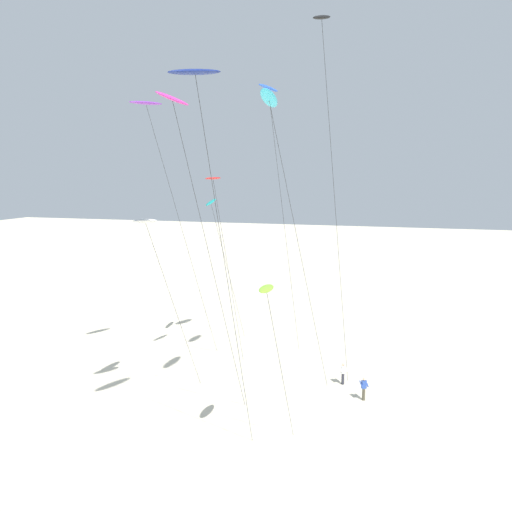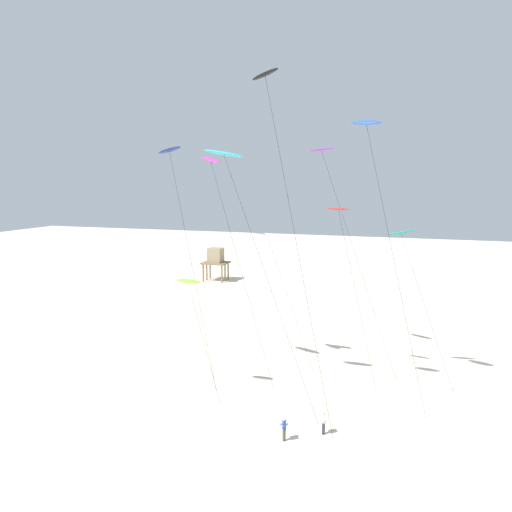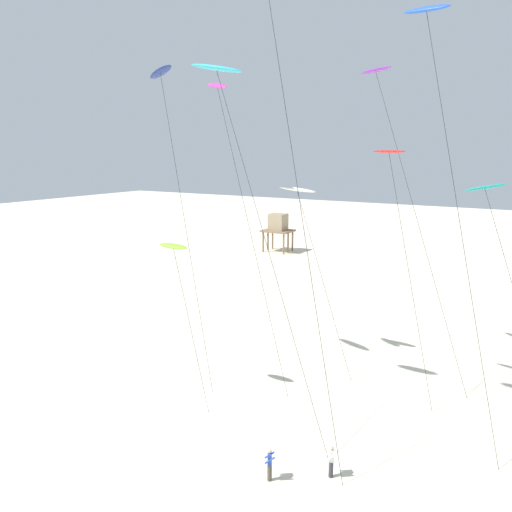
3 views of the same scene
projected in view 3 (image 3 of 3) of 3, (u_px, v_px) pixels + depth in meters
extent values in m
plane|color=beige|center=(217.00, 435.00, 27.91)|extent=(260.00, 260.00, 0.00)
ellipsoid|color=red|center=(389.00, 151.00, 29.99)|extent=(2.17, 0.89, 0.25)
cylinder|color=#262626|center=(411.00, 283.00, 30.16)|extent=(3.86, 1.15, 15.52)
ellipsoid|color=#8CD833|center=(173.00, 246.00, 30.69)|extent=(2.15, 0.63, 0.42)
cylinder|color=#262626|center=(191.00, 329.00, 30.55)|extent=(3.16, 0.94, 9.76)
ellipsoid|color=purple|center=(376.00, 70.00, 33.58)|extent=(2.78, 1.95, 0.33)
cylinder|color=#262626|center=(420.00, 231.00, 32.84)|extent=(7.82, 2.31, 20.86)
ellipsoid|color=#D8339E|center=(217.00, 86.00, 33.03)|extent=(2.34, 1.48, 0.86)
cylinder|color=#262626|center=(252.00, 240.00, 32.64)|extent=(6.57, 1.94, 19.78)
ellipsoid|color=#33BFE0|center=(216.00, 68.00, 27.65)|extent=(3.36, 1.07, 0.89)
cylinder|color=#262626|center=(270.00, 258.00, 26.60)|extent=(8.41, 2.48, 20.01)
ellipsoid|color=white|center=(297.00, 189.00, 35.78)|extent=(2.95, 0.85, 0.61)
cylinder|color=#262626|center=(324.00, 284.00, 35.20)|extent=(5.17, 1.53, 12.80)
ellipsoid|color=blue|center=(427.00, 9.00, 24.28)|extent=(2.62, 1.51, 0.69)
cylinder|color=#262626|center=(463.00, 243.00, 24.59)|extent=(5.40, 1.60, 22.27)
ellipsoid|color=navy|center=(160.00, 72.00, 32.18)|extent=(3.21, 2.16, 0.71)
cylinder|color=#262626|center=(187.00, 234.00, 32.57)|extent=(4.70, 1.39, 20.51)
cylinder|color=#262626|center=(302.00, 216.00, 23.19)|extent=(5.64, 1.67, 25.23)
ellipsoid|color=teal|center=(485.00, 188.00, 29.66)|extent=(2.27, 0.67, 0.76)
cylinder|color=#4C4738|center=(270.00, 472.00, 23.97)|extent=(0.22, 0.22, 0.88)
cube|color=#2D4CA5|center=(270.00, 459.00, 23.82)|extent=(0.35, 0.39, 0.58)
sphere|color=beige|center=(270.00, 451.00, 23.74)|extent=(0.20, 0.20, 0.20)
cylinder|color=#2D4CA5|center=(270.00, 460.00, 23.60)|extent=(0.48, 0.33, 0.39)
cylinder|color=#2D4CA5|center=(270.00, 455.00, 24.03)|extent=(0.48, 0.33, 0.39)
cylinder|color=#33333D|center=(331.00, 469.00, 24.23)|extent=(0.22, 0.22, 0.88)
cube|color=white|center=(331.00, 455.00, 24.08)|extent=(0.35, 0.39, 0.58)
sphere|color=beige|center=(332.00, 448.00, 23.99)|extent=(0.20, 0.20, 0.20)
cylinder|color=white|center=(332.00, 457.00, 23.85)|extent=(0.47, 0.35, 0.39)
cylinder|color=white|center=(331.00, 452.00, 24.28)|extent=(0.47, 0.35, 0.39)
cylinder|color=#846647|center=(263.00, 242.00, 78.49)|extent=(0.28, 0.28, 3.20)
cylinder|color=#846647|center=(284.00, 244.00, 76.67)|extent=(0.28, 0.28, 3.20)
cylinder|color=#846647|center=(273.00, 239.00, 81.06)|extent=(0.28, 0.28, 3.20)
cylinder|color=#846647|center=(292.00, 241.00, 79.24)|extent=(0.28, 0.28, 3.20)
cylinder|color=#846647|center=(268.00, 240.00, 79.77)|extent=(0.28, 0.28, 3.20)
cylinder|color=#846647|center=(288.00, 243.00, 77.95)|extent=(0.28, 0.28, 3.20)
cube|color=#846647|center=(278.00, 231.00, 78.51)|extent=(4.54, 3.82, 0.24)
cube|color=#9E896B|center=(278.00, 222.00, 78.22)|extent=(2.50, 2.29, 2.59)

